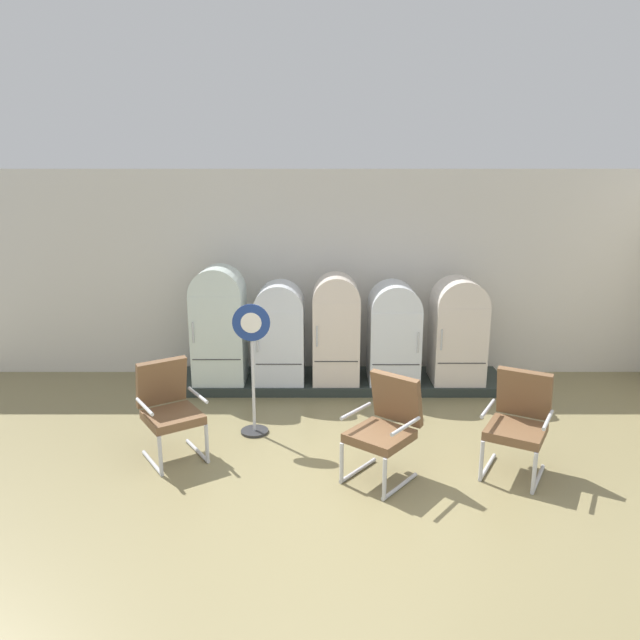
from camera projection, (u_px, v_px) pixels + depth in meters
name	position (u px, v px, depth m)	size (l,w,h in m)	color
ground	(349.00, 503.00, 5.44)	(12.00, 10.00, 0.05)	olive
back_wall	(339.00, 273.00, 8.61)	(11.76, 0.12, 2.99)	silver
display_plinth	(339.00, 381.00, 8.35)	(4.66, 0.95, 0.13)	#29312D
refrigerator_0	(220.00, 321.00, 8.00)	(0.70, 0.63, 1.60)	silver
refrigerator_1	(281.00, 330.00, 8.03)	(0.67, 0.64, 1.38)	white
refrigerator_2	(337.00, 325.00, 8.03)	(0.63, 0.66, 1.48)	silver
refrigerator_3	(395.00, 330.00, 8.07)	(0.68, 0.72, 1.37)	white
refrigerator_4	(460.00, 328.00, 8.04)	(0.69, 0.68, 1.44)	silver
armchair_left	(170.00, 405.00, 6.18)	(0.82, 0.86, 1.03)	silver
armchair_right	(520.00, 419.00, 5.84)	(0.80, 0.85, 1.03)	silver
armchair_center	(387.00, 423.00, 5.74)	(0.84, 0.86, 1.03)	silver
sign_stand	(254.00, 374.00, 6.67)	(0.42, 0.32, 1.54)	#2D2D30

